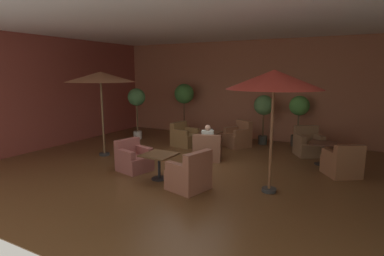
% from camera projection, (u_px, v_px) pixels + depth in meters
% --- Properties ---
extents(ground_plane, '(10.68, 9.26, 0.02)m').
position_uv_depth(ground_plane, '(184.00, 167.00, 8.61)').
color(ground_plane, brown).
extents(wall_back_brick, '(10.68, 0.08, 3.80)m').
position_uv_depth(wall_back_brick, '(242.00, 90.00, 12.25)').
color(wall_back_brick, '#9F5D43').
rests_on(wall_back_brick, ground_plane).
extents(wall_left_accent, '(0.08, 9.26, 3.80)m').
position_uv_depth(wall_left_accent, '(51.00, 93.00, 10.74)').
color(wall_left_accent, brown).
rests_on(wall_left_accent, ground_plane).
extents(ceiling_slab, '(10.68, 9.26, 0.06)m').
position_uv_depth(ceiling_slab, '(183.00, 23.00, 7.93)').
color(ceiling_slab, white).
rests_on(ceiling_slab, wall_back_brick).
extents(cafe_table_front_left, '(0.64, 0.64, 0.63)m').
position_uv_depth(cafe_table_front_left, '(211.00, 136.00, 10.38)').
color(cafe_table_front_left, black).
rests_on(cafe_table_front_left, ground_plane).
extents(armchair_front_left_north, '(1.03, 1.04, 0.92)m').
position_uv_depth(armchair_front_left_north, '(238.00, 137.00, 10.92)').
color(armchair_front_left_north, '#905C3D').
rests_on(armchair_front_left_north, ground_plane).
extents(armchair_front_left_east, '(0.89, 0.87, 0.83)m').
position_uv_depth(armchair_front_left_east, '(184.00, 137.00, 11.07)').
color(armchair_front_left_east, brown).
rests_on(armchair_front_left_east, ground_plane).
extents(armchair_front_left_south, '(1.02, 1.00, 0.80)m').
position_uv_depth(armchair_front_left_south, '(207.00, 150.00, 9.32)').
color(armchair_front_left_south, '#8B5942').
rests_on(armchair_front_left_south, ground_plane).
extents(cafe_table_front_right, '(0.78, 0.78, 0.63)m').
position_uv_depth(cafe_table_front_right, '(159.00, 160.00, 7.57)').
color(cafe_table_front_right, black).
rests_on(cafe_table_front_right, ground_plane).
extents(armchair_front_right_north, '(0.93, 0.95, 0.91)m').
position_uv_depth(armchair_front_right_north, '(190.00, 175.00, 6.91)').
color(armchair_front_right_north, brown).
rests_on(armchair_front_right_north, ground_plane).
extents(armchair_front_right_east, '(0.92, 0.89, 0.82)m').
position_uv_depth(armchair_front_right_east, '(133.00, 159.00, 8.28)').
color(armchair_front_right_east, '#8D4D46').
rests_on(armchair_front_right_east, ground_plane).
extents(cafe_table_mid_center, '(0.71, 0.71, 0.63)m').
position_uv_depth(cafe_table_mid_center, '(323.00, 148.00, 8.78)').
color(cafe_table_mid_center, black).
rests_on(cafe_table_mid_center, ground_plane).
extents(armchair_mid_center_north, '(1.04, 1.05, 0.86)m').
position_uv_depth(armchair_mid_center_north, '(342.00, 164.00, 7.82)').
color(armchair_mid_center_north, brown).
rests_on(armchair_mid_center_north, ground_plane).
extents(armchair_mid_center_east, '(1.02, 1.01, 0.91)m').
position_uv_depth(armchair_mid_center_east, '(308.00, 145.00, 9.79)').
color(armchair_mid_center_east, brown).
rests_on(armchair_mid_center_east, ground_plane).
extents(patio_umbrella_tall_red, '(2.09, 2.09, 2.61)m').
position_uv_depth(patio_umbrella_tall_red, '(101.00, 78.00, 9.41)').
color(patio_umbrella_tall_red, '#2D2D2D').
rests_on(patio_umbrella_tall_red, ground_plane).
extents(patio_umbrella_center_beige, '(2.00, 2.00, 2.65)m').
position_uv_depth(patio_umbrella_center_beige, '(274.00, 80.00, 6.41)').
color(patio_umbrella_center_beige, '#2D2D2D').
rests_on(patio_umbrella_center_beige, ground_plane).
extents(potted_tree_left_corner, '(0.68, 0.68, 1.98)m').
position_uv_depth(potted_tree_left_corner, '(137.00, 101.00, 12.04)').
color(potted_tree_left_corner, silver).
rests_on(potted_tree_left_corner, ground_plane).
extents(potted_tree_mid_left, '(0.79, 0.79, 2.13)m').
position_uv_depth(potted_tree_mid_left, '(184.00, 98.00, 12.61)').
color(potted_tree_mid_left, '#A16A45').
rests_on(potted_tree_mid_left, ground_plane).
extents(potted_tree_mid_right, '(0.69, 0.69, 1.79)m').
position_uv_depth(potted_tree_mid_right, '(299.00, 112.00, 10.92)').
color(potted_tree_mid_right, '#3E362C').
rests_on(potted_tree_mid_right, ground_plane).
extents(potted_tree_right_corner, '(0.72, 0.72, 1.79)m').
position_uv_depth(potted_tree_right_corner, '(264.00, 108.00, 11.13)').
color(potted_tree_right_corner, '#383832').
rests_on(potted_tree_right_corner, ground_plane).
extents(patron_blue_shirt, '(0.40, 0.31, 0.64)m').
position_uv_depth(patron_blue_shirt, '(208.00, 137.00, 9.29)').
color(patron_blue_shirt, silver).
rests_on(patron_blue_shirt, ground_plane).
extents(iced_drink_cup, '(0.08, 0.08, 0.11)m').
position_uv_depth(iced_drink_cup, '(211.00, 131.00, 10.29)').
color(iced_drink_cup, white).
rests_on(iced_drink_cup, cafe_table_front_left).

